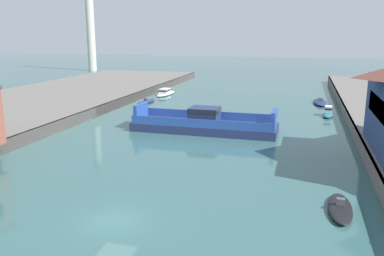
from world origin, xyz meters
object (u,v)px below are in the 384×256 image
at_px(smokestack_distant_a, 90,14).
at_px(chain_ferry, 204,124).
at_px(moored_boat_near_right, 146,102).
at_px(moored_boat_mid_left, 320,102).
at_px(moored_boat_far_left, 340,208).
at_px(moored_boat_near_left, 165,92).
at_px(moored_boat_mid_right, 328,112).

bearing_deg(smokestack_distant_a, chain_ferry, -52.33).
xyz_separation_m(chain_ferry, smokestack_distant_a, (-57.94, 75.04, 17.75)).
bearing_deg(chain_ferry, moored_boat_near_right, 130.37).
relative_size(moored_boat_mid_left, moored_boat_far_left, 1.44).
xyz_separation_m(moored_boat_far_left, smokestack_distant_a, (-73.42, 96.40, 18.51)).
height_order(chain_ferry, moored_boat_near_left, chain_ferry).
bearing_deg(moored_boat_mid_right, chain_ferry, -137.72).
bearing_deg(moored_boat_far_left, chain_ferry, 125.94).
bearing_deg(moored_boat_mid_right, moored_boat_mid_left, 93.98).
relative_size(moored_boat_near_right, smokestack_distant_a, 0.19).
xyz_separation_m(moored_boat_mid_right, smokestack_distant_a, (-74.30, 60.16, 18.19)).
bearing_deg(moored_boat_near_left, moored_boat_mid_right, -24.23).
distance_m(moored_boat_near_right, moored_boat_far_left, 50.62).
distance_m(chain_ferry, moored_boat_near_right, 24.29).
height_order(moored_boat_near_right, moored_boat_mid_left, moored_boat_mid_left).
relative_size(moored_boat_near_left, moored_boat_mid_right, 1.65).
distance_m(chain_ferry, moored_boat_mid_right, 22.12).
relative_size(chain_ferry, moored_boat_mid_right, 3.80).
distance_m(moored_boat_near_left, smokestack_distant_a, 64.95).
height_order(moored_boat_near_left, moored_boat_mid_right, moored_boat_mid_right).
relative_size(moored_boat_mid_right, smokestack_distant_a, 0.14).
distance_m(moored_boat_mid_left, moored_boat_far_left, 47.80).
xyz_separation_m(moored_boat_near_left, moored_boat_far_left, (31.10, -50.63, -0.26)).
bearing_deg(chain_ferry, smokestack_distant_a, 127.67).
bearing_deg(moored_boat_far_left, moored_boat_near_left, 121.56).
height_order(chain_ferry, moored_boat_mid_left, chain_ferry).
xyz_separation_m(moored_boat_near_left, moored_boat_mid_left, (31.18, -2.83, -0.21)).
bearing_deg(chain_ferry, moored_boat_mid_right, 42.28).
distance_m(chain_ferry, moored_boat_far_left, 26.39).
height_order(moored_boat_mid_left, smokestack_distant_a, smokestack_distant_a).
xyz_separation_m(moored_boat_near_right, moored_boat_mid_left, (31.28, 7.94, 0.08)).
bearing_deg(moored_boat_mid_right, moored_boat_near_left, 155.77).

